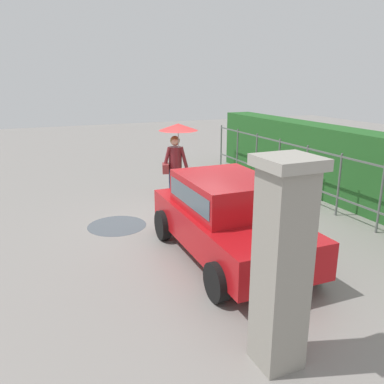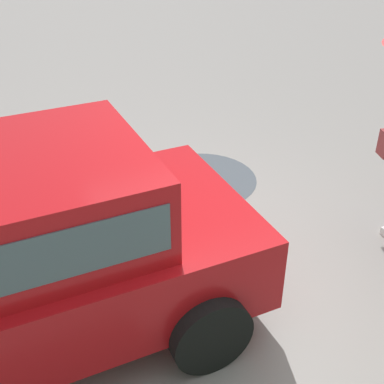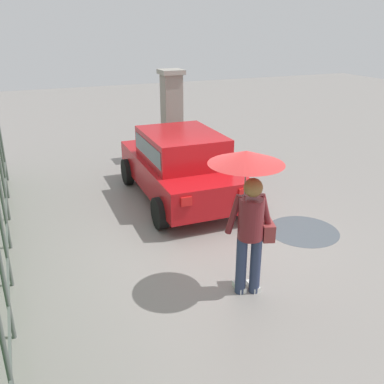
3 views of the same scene
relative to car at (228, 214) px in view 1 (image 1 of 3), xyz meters
The scene contains 7 objects.
ground_plane 2.23m from the car, behind, with size 40.00×40.00×0.00m, color gray.
car is the anchor object (origin of this frame).
pedestrian 3.59m from the car, behind, with size 1.00×1.00×2.05m.
gate_pillar 2.89m from the car, 16.70° to the right, with size 0.60×0.60×2.42m.
fence_section 4.05m from the car, 121.70° to the left, with size 9.63×0.05×1.50m.
hedge_row 4.88m from the car, 115.84° to the left, with size 10.58×0.90×1.90m, color #235B23.
puddle_near 2.88m from the car, 146.65° to the right, with size 1.30×1.30×0.00m, color #4C545B.
Camera 1 is at (7.98, -3.39, 3.18)m, focal length 37.01 mm.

